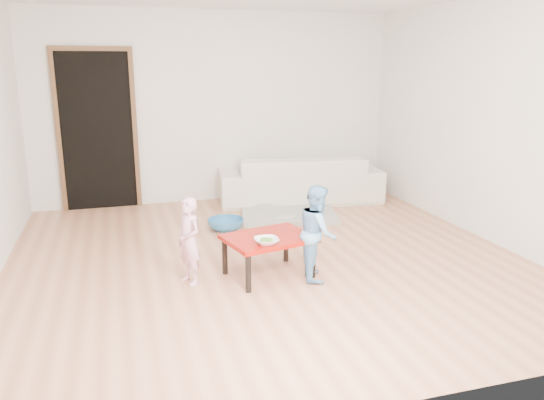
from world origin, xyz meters
name	(u,v)px	position (x,y,z in m)	size (l,w,h in m)	color
floor	(266,257)	(0.00, 0.00, 0.00)	(5.00, 5.00, 0.01)	#B2704C
back_wall	(217,108)	(0.00, 2.50, 1.30)	(5.00, 0.02, 2.60)	silver
right_wall	(489,121)	(2.50, 0.00, 1.30)	(0.02, 5.00, 2.60)	silver
doorway	(97,132)	(-1.60, 2.48, 1.02)	(1.02, 0.08, 2.11)	brown
sofa	(300,178)	(1.07, 2.05, 0.33)	(2.24, 0.88, 0.66)	beige
cushion	(279,170)	(0.73, 1.92, 0.49)	(0.41, 0.36, 0.11)	orange
red_table	(269,256)	(-0.11, -0.45, 0.19)	(0.76, 0.57, 0.38)	#971008
bowl	(267,241)	(-0.18, -0.65, 0.41)	(0.21, 0.21, 0.05)	white
broccoli	(267,241)	(-0.18, -0.65, 0.41)	(0.12, 0.12, 0.06)	#2D5919
child_pink	(189,241)	(-0.82, -0.41, 0.39)	(0.28, 0.19, 0.78)	pink
child_blue	(318,232)	(0.30, -0.61, 0.43)	(0.42, 0.33, 0.86)	#5E99DA
basin	(226,224)	(-0.21, 1.02, 0.07)	(0.42, 0.42, 0.13)	#28689A
blanket	(288,213)	(0.69, 1.40, 0.03)	(1.19, 0.99, 0.06)	#A5A291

